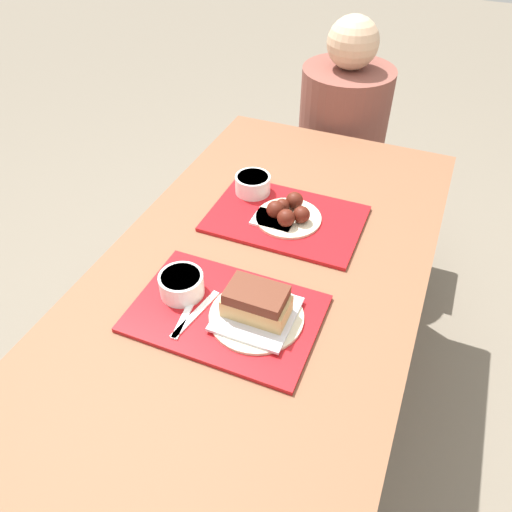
% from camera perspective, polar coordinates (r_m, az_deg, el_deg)
% --- Properties ---
extents(ground_plane, '(12.00, 12.00, 0.00)m').
position_cam_1_polar(ground_plane, '(1.90, 0.25, -18.29)').
color(ground_plane, '#706656').
extents(picnic_table, '(0.83, 1.60, 0.75)m').
position_cam_1_polar(picnic_table, '(1.37, 0.33, -4.65)').
color(picnic_table, brown).
rests_on(picnic_table, ground_plane).
extents(picnic_bench_far, '(0.79, 0.28, 0.42)m').
position_cam_1_polar(picnic_bench_far, '(2.32, 9.96, 7.28)').
color(picnic_bench_far, brown).
rests_on(picnic_bench_far, ground_plane).
extents(tray_near, '(0.44, 0.30, 0.01)m').
position_cam_1_polar(tray_near, '(1.20, -3.46, -6.55)').
color(tray_near, '#B21419').
rests_on(tray_near, picnic_table).
extents(tray_far, '(0.44, 0.30, 0.01)m').
position_cam_1_polar(tray_far, '(1.47, 3.41, 4.30)').
color(tray_far, '#B21419').
rests_on(tray_far, picnic_table).
extents(bowl_coleslaw_near, '(0.11, 0.11, 0.06)m').
position_cam_1_polar(bowl_coleslaw_near, '(1.22, -8.52, -3.14)').
color(bowl_coleslaw_near, white).
rests_on(bowl_coleslaw_near, tray_near).
extents(brisket_sandwich_plate, '(0.22, 0.22, 0.09)m').
position_cam_1_polar(brisket_sandwich_plate, '(1.15, 0.05, -5.91)').
color(brisket_sandwich_plate, beige).
rests_on(brisket_sandwich_plate, tray_near).
extents(plastic_fork_near, '(0.04, 0.17, 0.00)m').
position_cam_1_polar(plastic_fork_near, '(1.20, -7.87, -6.30)').
color(plastic_fork_near, white).
rests_on(plastic_fork_near, tray_near).
extents(plastic_knife_near, '(0.05, 0.17, 0.00)m').
position_cam_1_polar(plastic_knife_near, '(1.19, -6.93, -6.61)').
color(plastic_knife_near, white).
rests_on(plastic_knife_near, tray_near).
extents(condiment_packet, '(0.04, 0.03, 0.01)m').
position_cam_1_polar(condiment_packet, '(1.22, -1.04, -4.47)').
color(condiment_packet, '#A59E93').
rests_on(condiment_packet, tray_near).
extents(bowl_coleslaw_far, '(0.11, 0.11, 0.06)m').
position_cam_1_polar(bowl_coleslaw_far, '(1.55, -0.37, 8.31)').
color(bowl_coleslaw_far, white).
rests_on(bowl_coleslaw_far, tray_far).
extents(wings_plate_far, '(0.19, 0.19, 0.06)m').
position_cam_1_polar(wings_plate_far, '(1.45, 3.73, 4.99)').
color(wings_plate_far, beige).
rests_on(wings_plate_far, tray_far).
extents(napkin_far, '(0.12, 0.08, 0.01)m').
position_cam_1_polar(napkin_far, '(1.45, 2.02, 4.11)').
color(napkin_far, white).
rests_on(napkin_far, tray_far).
extents(person_seated_across, '(0.36, 0.36, 0.68)m').
position_cam_1_polar(person_seated_across, '(2.16, 9.95, 15.15)').
color(person_seated_across, brown).
rests_on(person_seated_across, picnic_bench_far).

